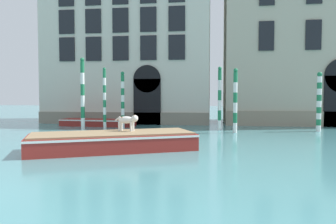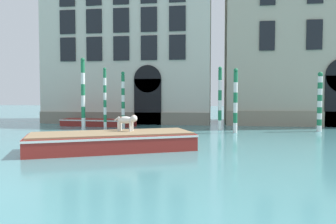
% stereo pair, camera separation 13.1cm
% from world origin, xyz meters
% --- Properties ---
extents(palazzo_left, '(12.68, 6.13, 14.16)m').
position_xyz_m(palazzo_left, '(-0.09, 20.76, 7.07)').
color(palazzo_left, beige).
rests_on(palazzo_left, ground_plane).
extents(palazzo_right, '(11.38, 6.13, 15.54)m').
position_xyz_m(palazzo_right, '(13.10, 20.77, 7.75)').
color(palazzo_right, '#B2A893').
rests_on(palazzo_right, ground_plane).
extents(boat_foreground, '(6.60, 4.64, 0.69)m').
position_xyz_m(boat_foreground, '(2.66, 6.79, 0.36)').
color(boat_foreground, maroon).
rests_on(boat_foreground, ground_plane).
extents(dog_on_deck, '(0.99, 0.40, 0.66)m').
position_xyz_m(dog_on_deck, '(3.12, 7.32, 1.12)').
color(dog_on_deck, silver).
rests_on(dog_on_deck, boat_foreground).
extents(boat_moored_near_palazzo, '(5.23, 1.88, 0.47)m').
position_xyz_m(boat_moored_near_palazzo, '(-1.35, 16.32, 0.25)').
color(boat_moored_near_palazzo, maroon).
rests_on(boat_moored_near_palazzo, ground_plane).
extents(mooring_pole_0, '(0.20, 0.20, 3.82)m').
position_xyz_m(mooring_pole_0, '(-0.15, 14.23, 1.93)').
color(mooring_pole_0, white).
rests_on(mooring_pole_0, ground_plane).
extents(mooring_pole_1, '(0.23, 0.23, 3.61)m').
position_xyz_m(mooring_pole_1, '(0.84, 14.82, 1.82)').
color(mooring_pole_1, white).
rests_on(mooring_pole_1, ground_plane).
extents(mooring_pole_2, '(0.22, 0.22, 3.82)m').
position_xyz_m(mooring_pole_2, '(6.89, 14.55, 1.93)').
color(mooring_pole_2, white).
rests_on(mooring_pole_2, ground_plane).
extents(mooring_pole_3, '(0.25, 0.25, 4.43)m').
position_xyz_m(mooring_pole_3, '(-1.53, 14.13, 2.24)').
color(mooring_pole_3, white).
rests_on(mooring_pole_3, ground_plane).
extents(mooring_pole_4, '(0.28, 0.28, 3.46)m').
position_xyz_m(mooring_pole_4, '(12.62, 14.72, 1.75)').
color(mooring_pole_4, white).
rests_on(mooring_pole_4, ground_plane).
extents(mooring_pole_5, '(0.24, 0.24, 3.62)m').
position_xyz_m(mooring_pole_5, '(7.73, 13.32, 1.83)').
color(mooring_pole_5, white).
rests_on(mooring_pole_5, ground_plane).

